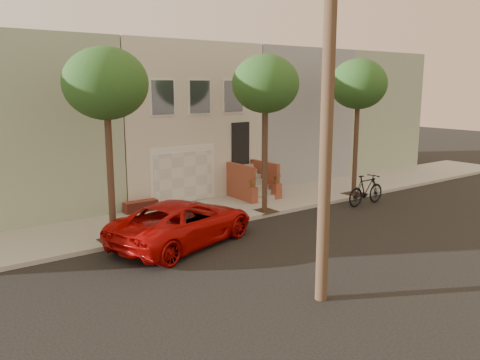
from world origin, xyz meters
TOP-DOWN VIEW (x-y plane):
  - ground at (0.00, 0.00)m, footprint 90.00×90.00m
  - sidewalk at (0.00, 5.35)m, footprint 40.00×3.70m
  - house_row at (0.00, 11.19)m, footprint 33.10×11.70m
  - tree_left at (-5.50, 3.90)m, footprint 2.70×2.57m
  - tree_mid at (1.00, 3.90)m, footprint 2.70×2.57m
  - tree_right at (6.50, 3.90)m, footprint 2.70×2.57m
  - pickup_truck at (-3.56, 2.61)m, footprint 5.91×4.04m
  - motorcycle at (5.70, 2.52)m, footprint 2.30×0.69m

SIDE VIEW (x-z plane):
  - ground at x=0.00m, z-range 0.00..0.00m
  - sidewalk at x=0.00m, z-range 0.00..0.15m
  - motorcycle at x=5.70m, z-range 0.00..1.38m
  - pickup_truck at x=-3.56m, z-range 0.00..1.50m
  - house_row at x=0.00m, z-range 0.14..7.14m
  - tree_left at x=-5.50m, z-range 2.11..8.41m
  - tree_mid at x=1.00m, z-range 2.11..8.41m
  - tree_right at x=6.50m, z-range 2.11..8.41m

